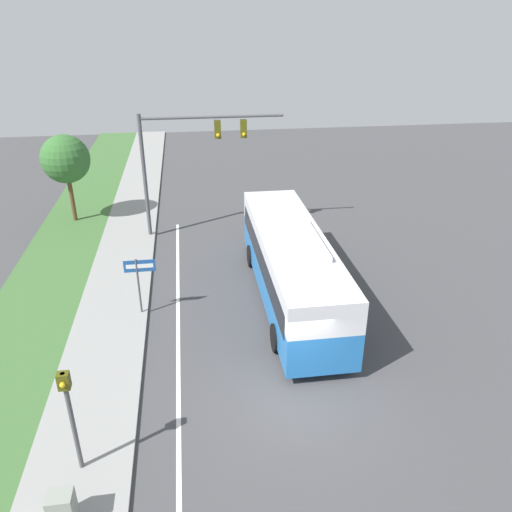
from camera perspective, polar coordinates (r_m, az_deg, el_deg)
ground_plane at (r=16.24m, az=4.45°, el=-16.01°), size 80.00×80.00×0.00m
sidewalk at (r=16.28m, az=-18.46°, el=-17.20°), size 2.80×80.00×0.12m
lane_divider_near at (r=15.99m, az=-8.85°, el=-17.10°), size 0.14×30.00×0.01m
bus at (r=20.29m, az=4.02°, el=-0.73°), size 2.67×10.83×3.23m
signal_gantry at (r=26.07m, az=-7.91°, el=12.04°), size 7.27×0.41×6.47m
pedestrian_signal at (r=13.57m, az=-20.56°, el=-15.85°), size 0.28×0.34×3.19m
street_sign at (r=19.76m, az=-13.19°, el=-2.22°), size 1.21×0.08×2.46m
utility_cabinet at (r=13.60m, az=-21.27°, el=-25.38°), size 0.58×0.49×0.94m
roadside_tree at (r=29.70m, az=-20.95°, el=10.28°), size 2.65×2.65×4.91m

